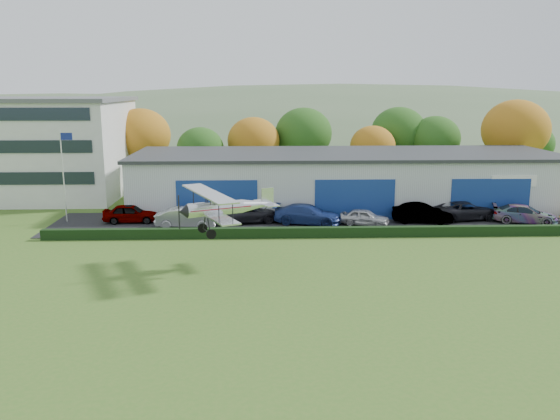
{
  "coord_description": "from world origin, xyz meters",
  "views": [
    {
      "loc": [
        -3.22,
        -26.39,
        11.37
      ],
      "look_at": [
        -1.91,
        11.26,
        3.26
      ],
      "focal_mm": 36.42,
      "sensor_mm": 36.0,
      "label": 1
    }
  ],
  "objects_px": {
    "car_6": "(465,210)",
    "car_7": "(524,214)",
    "car_0": "(131,213)",
    "biplane": "(223,206)",
    "car_2": "(248,213)",
    "car_4": "(365,217)",
    "car_5": "(422,213)",
    "car_3": "(307,214)",
    "flagpole": "(64,167)",
    "office_block": "(28,147)",
    "car_1": "(186,218)",
    "hangar": "(345,179)"
  },
  "relations": [
    {
      "from": "car_3",
      "to": "car_6",
      "type": "bearing_deg",
      "value": -70.83
    },
    {
      "from": "office_block",
      "to": "car_6",
      "type": "distance_m",
      "value": 44.99
    },
    {
      "from": "car_0",
      "to": "car_4",
      "type": "relative_size",
      "value": 1.13
    },
    {
      "from": "car_5",
      "to": "car_0",
      "type": "bearing_deg",
      "value": 96.89
    },
    {
      "from": "flagpole",
      "to": "car_3",
      "type": "distance_m",
      "value": 21.05
    },
    {
      "from": "hangar",
      "to": "car_2",
      "type": "distance_m",
      "value": 11.63
    },
    {
      "from": "flagpole",
      "to": "car_7",
      "type": "distance_m",
      "value": 39.5
    },
    {
      "from": "car_2",
      "to": "hangar",
      "type": "bearing_deg",
      "value": -66.02
    },
    {
      "from": "office_block",
      "to": "car_4",
      "type": "distance_m",
      "value": 37.09
    },
    {
      "from": "car_2",
      "to": "car_7",
      "type": "height_order",
      "value": "car_2"
    },
    {
      "from": "biplane",
      "to": "car_7",
      "type": "bearing_deg",
      "value": 0.77
    },
    {
      "from": "office_block",
      "to": "car_6",
      "type": "relative_size",
      "value": 3.56
    },
    {
      "from": "car_4",
      "to": "car_6",
      "type": "distance_m",
      "value": 9.44
    },
    {
      "from": "hangar",
      "to": "biplane",
      "type": "bearing_deg",
      "value": -118.98
    },
    {
      "from": "car_2",
      "to": "car_5",
      "type": "height_order",
      "value": "car_5"
    },
    {
      "from": "car_6",
      "to": "hangar",
      "type": "bearing_deg",
      "value": 47.65
    },
    {
      "from": "car_5",
      "to": "car_7",
      "type": "height_order",
      "value": "car_5"
    },
    {
      "from": "hangar",
      "to": "car_7",
      "type": "height_order",
      "value": "hangar"
    },
    {
      "from": "car_1",
      "to": "biplane",
      "type": "relative_size",
      "value": 0.69
    },
    {
      "from": "office_block",
      "to": "car_1",
      "type": "xyz_separation_m",
      "value": [
        18.58,
        -15.38,
        -4.34
      ]
    },
    {
      "from": "car_3",
      "to": "flagpole",
      "type": "bearing_deg",
      "value": 100.21
    },
    {
      "from": "flagpole",
      "to": "car_0",
      "type": "xyz_separation_m",
      "value": [
        5.48,
        -0.41,
        -3.95
      ]
    },
    {
      "from": "car_0",
      "to": "car_7",
      "type": "xyz_separation_m",
      "value": [
        33.78,
        -1.33,
        -0.02
      ]
    },
    {
      "from": "car_3",
      "to": "car_7",
      "type": "height_order",
      "value": "car_3"
    },
    {
      "from": "hangar",
      "to": "car_0",
      "type": "xyz_separation_m",
      "value": [
        -19.4,
        -6.38,
        -1.82
      ]
    },
    {
      "from": "car_4",
      "to": "car_7",
      "type": "distance_m",
      "value": 13.88
    },
    {
      "from": "car_0",
      "to": "biplane",
      "type": "relative_size",
      "value": 0.64
    },
    {
      "from": "car_6",
      "to": "car_7",
      "type": "distance_m",
      "value": 4.84
    },
    {
      "from": "flagpole",
      "to": "car_4",
      "type": "relative_size",
      "value": 1.96
    },
    {
      "from": "car_6",
      "to": "car_2",
      "type": "bearing_deg",
      "value": 81.69
    },
    {
      "from": "flagpole",
      "to": "car_6",
      "type": "height_order",
      "value": "flagpole"
    },
    {
      "from": "hangar",
      "to": "car_2",
      "type": "height_order",
      "value": "hangar"
    },
    {
      "from": "car_6",
      "to": "car_5",
      "type": "bearing_deg",
      "value": 94.93
    },
    {
      "from": "car_3",
      "to": "car_4",
      "type": "distance_m",
      "value": 4.83
    },
    {
      "from": "car_0",
      "to": "car_1",
      "type": "distance_m",
      "value": 5.36
    },
    {
      "from": "car_3",
      "to": "car_4",
      "type": "xyz_separation_m",
      "value": [
        4.77,
        -0.75,
        -0.13
      ]
    },
    {
      "from": "hangar",
      "to": "car_4",
      "type": "distance_m",
      "value": 8.47
    },
    {
      "from": "car_1",
      "to": "car_5",
      "type": "xyz_separation_m",
      "value": [
        20.04,
        0.99,
        0.01
      ]
    },
    {
      "from": "hangar",
      "to": "car_5",
      "type": "distance_m",
      "value": 9.44
    },
    {
      "from": "car_3",
      "to": "car_7",
      "type": "distance_m",
      "value": 18.64
    },
    {
      "from": "car_2",
      "to": "car_4",
      "type": "distance_m",
      "value": 9.97
    },
    {
      "from": "car_0",
      "to": "car_2",
      "type": "height_order",
      "value": "car_0"
    },
    {
      "from": "car_1",
      "to": "car_7",
      "type": "height_order",
      "value": "car_1"
    },
    {
      "from": "car_4",
      "to": "car_5",
      "type": "height_order",
      "value": "car_5"
    },
    {
      "from": "car_6",
      "to": "car_7",
      "type": "relative_size",
      "value": 1.1
    },
    {
      "from": "hangar",
      "to": "car_2",
      "type": "bearing_deg",
      "value": -144.43
    },
    {
      "from": "car_4",
      "to": "biplane",
      "type": "distance_m",
      "value": 15.89
    },
    {
      "from": "car_6",
      "to": "car_4",
      "type": "bearing_deg",
      "value": 92.35
    },
    {
      "from": "office_block",
      "to": "car_4",
      "type": "bearing_deg",
      "value": -24.48
    },
    {
      "from": "flagpole",
      "to": "car_3",
      "type": "height_order",
      "value": "flagpole"
    }
  ]
}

